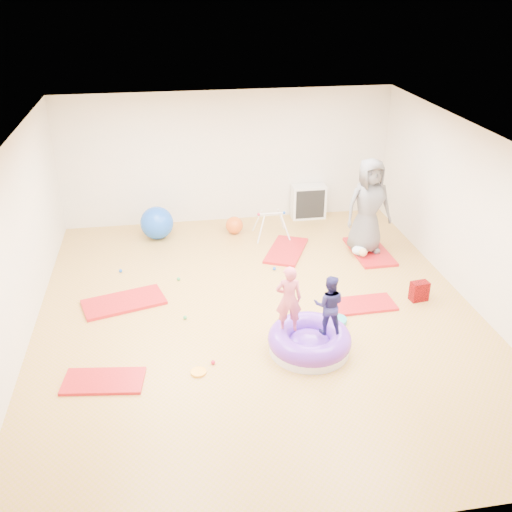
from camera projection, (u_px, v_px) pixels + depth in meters
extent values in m
cube|color=tan|center=(259.00, 314.00, 9.14)|extent=(7.00, 8.00, 0.01)
cube|color=silver|center=(260.00, 143.00, 7.89)|extent=(7.00, 8.00, 0.01)
cube|color=#EFDEC9|center=(227.00, 158.00, 12.04)|extent=(7.00, 0.01, 2.80)
cube|color=#EFDEC9|center=(336.00, 422.00, 4.99)|extent=(7.00, 0.01, 2.80)
cube|color=#EFDEC9|center=(14.00, 252.00, 8.00)|extent=(0.01, 8.00, 2.80)
cube|color=#EFDEC9|center=(477.00, 220.00, 9.03)|extent=(0.01, 8.00, 2.80)
cube|color=red|center=(104.00, 381.00, 7.62)|extent=(1.13, 0.67, 0.04)
cube|color=red|center=(124.00, 302.00, 9.43)|extent=(1.44, 0.98, 0.05)
cube|color=red|center=(286.00, 251.00, 11.17)|extent=(1.10, 1.39, 0.05)
cube|color=red|center=(362.00, 304.00, 9.37)|extent=(1.08, 0.56, 0.04)
cube|color=red|center=(369.00, 251.00, 11.13)|extent=(0.68, 1.33, 0.06)
cylinder|color=silver|center=(309.00, 346.00, 8.26)|extent=(1.17, 1.17, 0.13)
torus|color=#6A2EC8|center=(309.00, 339.00, 8.21)|extent=(1.21, 1.21, 0.32)
ellipsoid|color=#6A2EC8|center=(309.00, 343.00, 8.24)|extent=(0.64, 0.64, 0.29)
imported|color=#D1576E|center=(289.00, 296.00, 7.97)|extent=(0.39, 0.28, 1.03)
imported|color=navy|center=(329.00, 302.00, 7.95)|extent=(0.52, 0.46, 0.90)
imported|color=#59595E|center=(368.00, 206.00, 10.70)|extent=(0.96, 0.68, 1.84)
ellipsoid|color=white|center=(360.00, 250.00, 10.90)|extent=(0.33, 0.21, 0.19)
sphere|color=#F2C683|center=(363.00, 252.00, 10.76)|extent=(0.16, 0.16, 0.16)
sphere|color=blue|center=(274.00, 269.00, 10.48)|extent=(0.06, 0.06, 0.06)
sphere|color=#39A55A|center=(327.00, 304.00, 9.38)|extent=(0.06, 0.06, 0.06)
sphere|color=red|center=(213.00, 362.00, 7.97)|extent=(0.06, 0.06, 0.06)
sphere|color=#39A55A|center=(185.00, 317.00, 9.00)|extent=(0.06, 0.06, 0.06)
sphere|color=blue|center=(121.00, 271.00, 10.40)|extent=(0.06, 0.06, 0.06)
sphere|color=#39A55A|center=(179.00, 279.00, 10.13)|extent=(0.06, 0.06, 0.06)
sphere|color=blue|center=(157.00, 223.00, 11.60)|extent=(0.67, 0.67, 0.67)
sphere|color=#DB591C|center=(234.00, 225.00, 11.89)|extent=(0.36, 0.36, 0.36)
cylinder|color=silver|center=(261.00, 230.00, 11.42)|extent=(0.20, 0.21, 0.54)
cylinder|color=silver|center=(257.00, 221.00, 11.83)|extent=(0.20, 0.21, 0.54)
cylinder|color=silver|center=(286.00, 228.00, 11.50)|extent=(0.20, 0.21, 0.54)
cylinder|color=silver|center=(281.00, 219.00, 11.90)|extent=(0.20, 0.21, 0.54)
cylinder|color=silver|center=(271.00, 214.00, 11.56)|extent=(0.52, 0.03, 0.03)
sphere|color=red|center=(259.00, 214.00, 11.52)|extent=(0.06, 0.06, 0.06)
sphere|color=blue|center=(284.00, 213.00, 11.60)|extent=(0.06, 0.06, 0.06)
cube|color=silver|center=(308.00, 202.00, 12.58)|extent=(0.74, 0.36, 0.74)
cube|color=black|center=(310.00, 204.00, 12.43)|extent=(0.64, 0.02, 0.64)
cube|color=silver|center=(309.00, 202.00, 12.54)|extent=(0.02, 0.25, 0.65)
cube|color=silver|center=(309.00, 202.00, 12.54)|extent=(0.65, 0.25, 0.02)
cylinder|color=teal|center=(337.00, 321.00, 8.92)|extent=(0.32, 0.32, 0.07)
cube|color=#B10207|center=(419.00, 291.00, 9.47)|extent=(0.31, 0.21, 0.33)
cylinder|color=#FFA21D|center=(198.00, 372.00, 7.80)|extent=(0.22, 0.22, 0.03)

